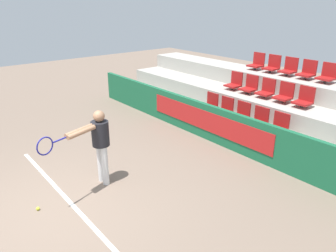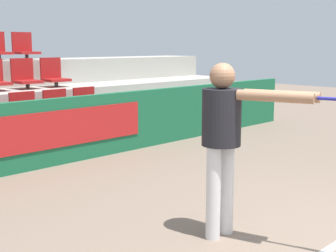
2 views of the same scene
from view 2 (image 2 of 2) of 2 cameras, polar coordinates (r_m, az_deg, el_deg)
name	(u,v)px [view 2 (image 2 of 2)]	position (r m, az deg, el deg)	size (l,w,h in m)	color
barrier_wall	(51,133)	(6.90, -14.08, -0.77)	(11.50, 0.14, 0.97)	#19603D
bleacher_tier_front	(32,143)	(7.47, -16.29, -2.02)	(11.10, 1.04, 0.48)	#ADA89E
bleacher_tier_middle	(0,120)	(8.34, -19.83, 0.69)	(11.10, 1.04, 0.96)	#ADA89E
stadium_chair_2	(26,113)	(7.50, -16.93, 1.55)	(0.42, 0.39, 0.53)	#333333
stadium_chair_3	(58,109)	(7.78, -13.21, 2.00)	(0.42, 0.39, 0.53)	#333333
stadium_chair_4	(88,106)	(8.10, -9.77, 2.41)	(0.42, 0.39, 0.53)	#333333
stadium_chair_8	(25,76)	(8.63, -17.01, 5.79)	(0.42, 0.39, 0.53)	#333333
stadium_chair_9	(54,75)	(8.92, -13.76, 6.06)	(0.42, 0.39, 0.53)	#333333
stadium_chair_14	(25,48)	(9.80, -17.08, 9.05)	(0.42, 0.39, 0.53)	#333333
tennis_player	(229,130)	(4.13, 7.47, -0.51)	(0.60, 1.53, 1.57)	silver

